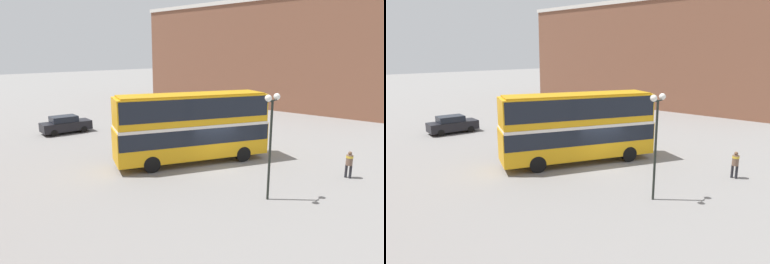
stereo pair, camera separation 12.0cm
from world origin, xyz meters
TOP-DOWN VIEW (x-y plane):
  - ground_plane at (0.00, 0.00)m, footprint 240.00×240.00m
  - building_row_right at (27.51, 12.63)m, footprint 9.53×36.33m
  - double_decker_bus at (-0.35, 1.68)m, footprint 10.18×7.04m
  - pedestrian_foreground at (3.37, -7.28)m, footprint 0.40×0.40m
  - parked_car_kerb_near at (-1.35, 16.29)m, footprint 4.62×2.61m
  - street_lamp_twin_globe at (-2.48, -5.19)m, footprint 1.16×0.32m

SIDE VIEW (x-z plane):
  - ground_plane at x=0.00m, z-range 0.00..0.00m
  - parked_car_kerb_near at x=-1.35m, z-range 0.00..1.60m
  - pedestrian_foreground at x=3.37m, z-range 0.18..1.80m
  - double_decker_bus at x=-0.35m, z-range 0.34..4.97m
  - street_lamp_twin_globe at x=-2.48m, z-range 1.17..6.48m
  - building_row_right at x=27.51m, z-range 0.01..14.23m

